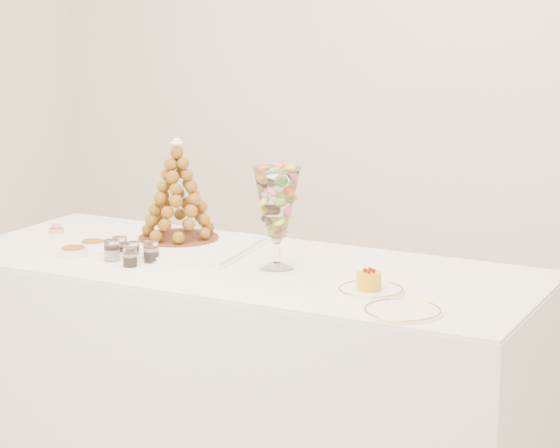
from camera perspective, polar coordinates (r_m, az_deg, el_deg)
The scene contains 15 objects.
buffet_table at distance 3.88m, azimuth -2.00°, elevation -7.73°, with size 2.11×0.90×0.79m.
lace_tray at distance 4.00m, azimuth -5.80°, elevation -1.09°, with size 0.59×0.44×0.02m, color white.
macaron_vase at distance 3.65m, azimuth -0.17°, elevation 1.08°, with size 0.16×0.16×0.34m.
cake_plate at distance 3.42m, azimuth 4.77°, elevation -3.47°, with size 0.21×0.21×0.01m, color white.
spare_plate at distance 3.21m, azimuth 6.42°, elevation -4.56°, with size 0.23×0.23×0.01m, color white.
pink_tart at distance 4.31m, azimuth -11.61°, elevation -0.25°, with size 0.06×0.06×0.04m.
verrine_a at distance 3.89m, azimuth -8.37°, elevation -1.17°, with size 0.05×0.05×0.07m, color white.
verrine_b at distance 3.84m, azimuth -7.69°, elevation -1.39°, with size 0.05×0.05×0.06m, color white.
verrine_c at distance 3.79m, azimuth -6.75°, elevation -1.44°, with size 0.05×0.05×0.07m, color white.
verrine_d at distance 3.83m, azimuth -8.78°, elevation -1.36°, with size 0.05×0.05×0.07m, color white.
verrine_e at distance 3.74m, azimuth -7.84°, elevation -1.72°, with size 0.05×0.05×0.07m, color white.
ramekin_back at distance 4.01m, azimuth -9.75°, elevation -1.11°, with size 0.09×0.09×0.03m, color white.
ramekin_front at distance 3.92m, azimuth -10.75°, elevation -1.46°, with size 0.09×0.09×0.03m, color white.
croquembouche at distance 4.02m, azimuth -5.37°, elevation 1.77°, with size 0.30×0.30×0.37m.
mousse_cake at distance 3.41m, azimuth 4.68°, elevation -2.96°, with size 0.08×0.08×0.07m.
Camera 1 is at (1.87, -2.87, 1.72)m, focal length 70.00 mm.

